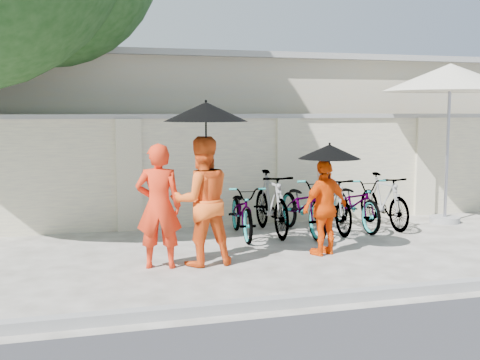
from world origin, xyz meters
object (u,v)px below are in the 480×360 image
object	(u,v)px
monk_left	(159,206)
monk_right	(325,207)
monk_center	(202,201)
patio_umbrella	(450,79)

from	to	relation	value
monk_left	monk_right	world-z (taller)	monk_left
monk_center	patio_umbrella	xyz separation A→B (m)	(5.17, 1.82, 1.83)
monk_center	patio_umbrella	world-z (taller)	patio_umbrella
monk_center	monk_right	world-z (taller)	monk_center
monk_right	patio_umbrella	xyz separation A→B (m)	(3.28, 1.75, 2.01)
monk_center	monk_right	size ratio (longest dim) A/B	1.26
monk_left	monk_center	world-z (taller)	monk_center
monk_right	patio_umbrella	world-z (taller)	patio_umbrella
monk_left	monk_right	xyz separation A→B (m)	(2.49, 0.07, -0.14)
monk_right	patio_umbrella	bearing A→B (deg)	-172.85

